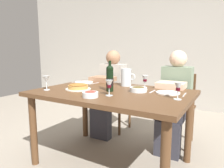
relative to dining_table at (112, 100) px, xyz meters
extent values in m
plane|color=gray|center=(0.00, 0.00, -0.67)|extent=(8.00, 8.00, 0.00)
cube|color=#B2ADA3|center=(0.00, 2.61, 0.73)|extent=(8.00, 0.10, 2.80)
cube|color=brown|center=(0.00, 0.00, 0.07)|extent=(1.50, 1.00, 0.04)
cylinder|color=brown|center=(-0.67, -0.42, -0.31)|extent=(0.07, 0.07, 0.72)
cylinder|color=brown|center=(0.67, -0.42, -0.31)|extent=(0.07, 0.07, 0.72)
cylinder|color=brown|center=(-0.67, 0.42, -0.31)|extent=(0.07, 0.07, 0.72)
cylinder|color=brown|center=(0.67, 0.42, -0.31)|extent=(0.07, 0.07, 0.72)
cylinder|color=black|center=(-0.01, -0.02, 0.20)|extent=(0.07, 0.07, 0.21)
sphere|color=black|center=(-0.01, -0.02, 0.31)|extent=(0.07, 0.07, 0.07)
cylinder|color=black|center=(-0.01, -0.02, 0.36)|extent=(0.03, 0.03, 0.07)
cylinder|color=black|center=(-0.01, -0.02, 0.19)|extent=(0.07, 0.07, 0.07)
cylinder|color=silver|center=(-0.02, 0.35, 0.19)|extent=(0.12, 0.12, 0.20)
cylinder|color=silver|center=(-0.02, 0.35, 0.15)|extent=(0.11, 0.11, 0.12)
torus|color=silver|center=(0.06, 0.35, 0.20)|extent=(0.07, 0.01, 0.07)
cylinder|color=silver|center=(-0.34, -0.10, 0.10)|extent=(0.26, 0.26, 0.01)
cylinder|color=#C18E47|center=(-0.34, -0.10, 0.12)|extent=(0.20, 0.20, 0.03)
ellipsoid|color=#9E6028|center=(-0.34, -0.10, 0.14)|extent=(0.18, 0.18, 0.02)
cylinder|color=silver|center=(-0.02, -0.33, 0.12)|extent=(0.14, 0.14, 0.05)
ellipsoid|color=#B2382D|center=(-0.02, -0.33, 0.13)|extent=(0.11, 0.11, 0.03)
cylinder|color=silver|center=(0.24, 0.10, 0.11)|extent=(0.17, 0.17, 0.04)
ellipsoid|color=brown|center=(0.24, 0.10, 0.13)|extent=(0.14, 0.14, 0.03)
cylinder|color=silver|center=(0.25, 0.25, 0.09)|extent=(0.06, 0.06, 0.00)
cylinder|color=silver|center=(0.25, 0.25, 0.13)|extent=(0.01, 0.01, 0.08)
cone|color=silver|center=(0.25, 0.25, 0.21)|extent=(0.07, 0.07, 0.07)
cylinder|color=#470A14|center=(0.25, 0.25, 0.19)|extent=(0.04, 0.04, 0.02)
cylinder|color=silver|center=(0.09, -0.19, 0.09)|extent=(0.06, 0.06, 0.00)
cylinder|color=silver|center=(0.09, -0.19, 0.13)|extent=(0.01, 0.01, 0.06)
cone|color=silver|center=(0.09, -0.19, 0.20)|extent=(0.07, 0.07, 0.07)
cylinder|color=#470A14|center=(0.09, -0.19, 0.18)|extent=(0.04, 0.04, 0.03)
cylinder|color=silver|center=(0.64, -0.04, 0.09)|extent=(0.06, 0.06, 0.00)
cylinder|color=silver|center=(0.64, -0.04, 0.13)|extent=(0.01, 0.01, 0.07)
cone|color=silver|center=(0.64, -0.04, 0.20)|extent=(0.06, 0.06, 0.07)
cylinder|color=#470A14|center=(0.64, -0.04, 0.18)|extent=(0.04, 0.04, 0.02)
cylinder|color=silver|center=(-0.60, -0.29, 0.09)|extent=(0.06, 0.06, 0.00)
cylinder|color=silver|center=(-0.60, -0.29, 0.13)|extent=(0.01, 0.01, 0.08)
cone|color=silver|center=(-0.60, -0.29, 0.20)|extent=(0.07, 0.07, 0.07)
cylinder|color=silver|center=(-0.58, 0.30, 0.10)|extent=(0.23, 0.23, 0.01)
cylinder|color=white|center=(0.51, 0.17, 0.10)|extent=(0.22, 0.22, 0.01)
cube|color=silver|center=(-0.70, 0.30, 0.09)|extent=(0.03, 0.16, 0.00)
cube|color=silver|center=(-0.43, 0.30, 0.09)|extent=(0.03, 0.18, 0.00)
cube|color=silver|center=(0.66, 0.17, 0.09)|extent=(0.02, 0.18, 0.00)
cube|color=silver|center=(0.36, 0.17, 0.09)|extent=(0.02, 0.16, 0.00)
cube|color=brown|center=(-0.45, 0.84, -0.21)|extent=(0.41, 0.41, 0.02)
cube|color=brown|center=(-0.45, 1.02, 0.00)|extent=(0.36, 0.04, 0.40)
cylinder|color=brown|center=(-0.62, 0.66, -0.44)|extent=(0.04, 0.04, 0.45)
cylinder|color=brown|center=(-0.28, 0.67, -0.44)|extent=(0.04, 0.04, 0.45)
cylinder|color=brown|center=(-0.62, 1.00, -0.44)|extent=(0.04, 0.04, 0.45)
cylinder|color=brown|center=(-0.28, 1.01, -0.44)|extent=(0.04, 0.04, 0.45)
cube|color=#B7B2A8|center=(-0.45, 0.80, 0.05)|extent=(0.34, 0.21, 0.50)
sphere|color=#9E7051|center=(-0.45, 0.80, 0.39)|extent=(0.20, 0.20, 0.20)
cube|color=#33333D|center=(-0.45, 0.61, -0.20)|extent=(0.31, 0.39, 0.14)
cube|color=#33333D|center=(-0.44, 0.46, -0.47)|extent=(0.27, 0.13, 0.40)
cube|color=#9E7051|center=(-0.44, 0.52, 0.12)|extent=(0.29, 0.25, 0.06)
cube|color=brown|center=(0.45, 0.81, -0.21)|extent=(0.41, 0.41, 0.02)
cube|color=brown|center=(0.45, 0.99, 0.00)|extent=(0.36, 0.04, 0.40)
cylinder|color=brown|center=(0.28, 0.63, -0.44)|extent=(0.04, 0.04, 0.45)
cylinder|color=brown|center=(0.62, 0.64, -0.44)|extent=(0.04, 0.04, 0.45)
cylinder|color=brown|center=(0.28, 0.97, -0.44)|extent=(0.04, 0.04, 0.45)
cylinder|color=brown|center=(0.62, 0.98, -0.44)|extent=(0.04, 0.04, 0.45)
cube|color=gray|center=(0.45, 0.77, 0.05)|extent=(0.34, 0.21, 0.50)
sphere|color=beige|center=(0.45, 0.77, 0.39)|extent=(0.20, 0.20, 0.20)
cube|color=#33333D|center=(0.45, 0.58, -0.20)|extent=(0.31, 0.39, 0.14)
cube|color=#33333D|center=(0.46, 0.43, -0.47)|extent=(0.27, 0.12, 0.40)
cube|color=beige|center=(0.46, 0.49, 0.12)|extent=(0.29, 0.25, 0.06)
camera|label=1|loc=(1.02, -1.73, 0.48)|focal=33.29mm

